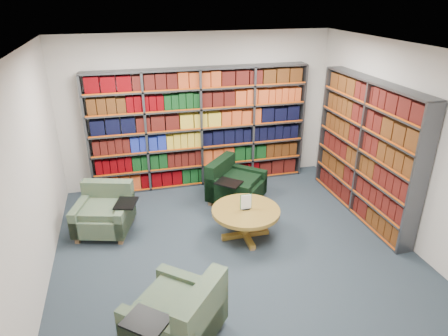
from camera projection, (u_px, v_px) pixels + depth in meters
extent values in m
cube|color=#1D2330|center=(234.00, 251.00, 5.76)|extent=(5.00, 5.00, 0.01)
cube|color=white|center=(237.00, 50.00, 4.62)|extent=(5.00, 5.00, 0.01)
cube|color=beige|center=(198.00, 110.00, 7.40)|extent=(5.00, 0.01, 2.80)
cube|color=beige|center=(329.00, 289.00, 2.97)|extent=(5.00, 0.01, 2.80)
cube|color=beige|center=(28.00, 183.00, 4.61)|extent=(0.01, 5.00, 2.80)
cube|color=beige|center=(402.00, 145.00, 5.76)|extent=(0.01, 5.00, 2.80)
cube|color=#47494F|center=(200.00, 129.00, 7.38)|extent=(4.00, 0.28, 2.20)
cube|color=silver|center=(199.00, 126.00, 7.49)|extent=(4.00, 0.02, 2.20)
cube|color=#D84C0A|center=(202.00, 131.00, 7.26)|extent=(4.00, 0.01, 2.20)
cube|color=#AE3F18|center=(202.00, 174.00, 7.75)|extent=(3.88, 0.21, 0.29)
cube|color=#530004|center=(201.00, 156.00, 7.60)|extent=(3.88, 0.21, 0.29)
cube|color=#3E0E0B|center=(201.00, 138.00, 7.46)|extent=(3.88, 0.21, 0.29)
cube|color=black|center=(200.00, 119.00, 7.31)|extent=(3.88, 0.21, 0.29)
cube|color=#45220B|center=(200.00, 100.00, 7.16)|extent=(3.88, 0.21, 0.29)
cube|color=#530004|center=(199.00, 79.00, 7.01)|extent=(3.88, 0.21, 0.29)
cube|color=#47494F|center=(365.00, 150.00, 6.38)|extent=(0.28, 2.50, 2.20)
cube|color=silver|center=(373.00, 149.00, 6.41)|extent=(0.02, 2.50, 2.20)
cube|color=#D84C0A|center=(358.00, 151.00, 6.35)|extent=(0.02, 2.50, 2.20)
cube|color=#3E0E0B|center=(358.00, 201.00, 6.75)|extent=(0.21, 2.38, 0.29)
cube|color=#45220B|center=(361.00, 181.00, 6.60)|extent=(0.21, 2.38, 0.29)
cube|color=#3E0E0B|center=(364.00, 161.00, 6.45)|extent=(0.21, 2.38, 0.29)
cube|color=#45220B|center=(367.00, 140.00, 6.31)|extent=(0.21, 2.38, 0.29)
cube|color=#45220B|center=(370.00, 117.00, 6.16)|extent=(0.21, 2.38, 0.29)
cube|color=#45220B|center=(374.00, 94.00, 6.01)|extent=(0.21, 2.38, 0.29)
cube|color=#082A31|center=(104.00, 218.00, 6.14)|extent=(0.98, 0.98, 0.28)
cube|color=#082A31|center=(109.00, 199.00, 6.35)|extent=(0.81, 0.39, 0.63)
cube|color=#082A31|center=(82.00, 214.00, 6.12)|extent=(0.34, 0.79, 0.42)
cube|color=#082A31|center=(125.00, 215.00, 6.10)|extent=(0.34, 0.79, 0.42)
cube|color=black|center=(126.00, 203.00, 5.96)|extent=(0.40, 0.46, 0.02)
cube|color=olive|center=(78.00, 240.00, 5.93)|extent=(0.08, 0.08, 0.09)
cube|color=olive|center=(121.00, 241.00, 5.91)|extent=(0.08, 0.08, 0.09)
cube|color=olive|center=(92.00, 217.00, 6.52)|extent=(0.08, 0.08, 0.09)
cube|color=olive|center=(132.00, 218.00, 6.50)|extent=(0.08, 0.08, 0.09)
cube|color=black|center=(236.00, 189.00, 7.02)|extent=(1.16, 1.16, 0.29)
cube|color=black|center=(220.00, 176.00, 7.08)|extent=(0.69, 0.73, 0.66)
cube|color=black|center=(227.00, 194.00, 6.71)|extent=(0.69, 0.65, 0.44)
cube|color=black|center=(245.00, 178.00, 7.27)|extent=(0.69, 0.65, 0.44)
cube|color=black|center=(229.00, 183.00, 6.55)|extent=(0.51, 0.50, 0.02)
cube|color=olive|center=(246.00, 212.00, 6.68)|extent=(0.09, 0.09, 0.09)
cube|color=olive|center=(261.00, 195.00, 7.22)|extent=(0.09, 0.09, 0.09)
cube|color=olive|center=(211.00, 203.00, 6.96)|extent=(0.09, 0.09, 0.09)
cube|color=olive|center=(228.00, 187.00, 7.51)|extent=(0.09, 0.09, 0.09)
cube|color=#082A31|center=(175.00, 320.00, 4.23)|extent=(1.20, 1.20, 0.30)
cube|color=#082A31|center=(202.00, 316.00, 4.02)|extent=(0.69, 0.77, 0.68)
cube|color=#082A31|center=(192.00, 293.00, 4.49)|extent=(0.73, 0.65, 0.45)
cube|color=black|center=(146.00, 321.00, 3.78)|extent=(0.52, 0.51, 0.02)
cube|color=olive|center=(167.00, 303.00, 4.73)|extent=(0.09, 0.09, 0.09)
cube|color=olive|center=(219.00, 322.00, 4.46)|extent=(0.09, 0.09, 0.09)
cylinder|color=olive|center=(246.00, 211.00, 5.90)|extent=(1.02, 1.02, 0.06)
cylinder|color=olive|center=(245.00, 224.00, 5.99)|extent=(0.14, 0.14, 0.41)
cube|color=olive|center=(245.00, 234.00, 6.07)|extent=(0.73, 0.09, 0.07)
cube|color=olive|center=(245.00, 234.00, 6.07)|extent=(0.09, 0.73, 0.07)
cube|color=black|center=(246.00, 209.00, 5.89)|extent=(0.11, 0.06, 0.01)
cube|color=white|center=(246.00, 202.00, 5.84)|extent=(0.16, 0.01, 0.23)
cube|color=#145926|center=(246.00, 202.00, 5.85)|extent=(0.18, 0.00, 0.24)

